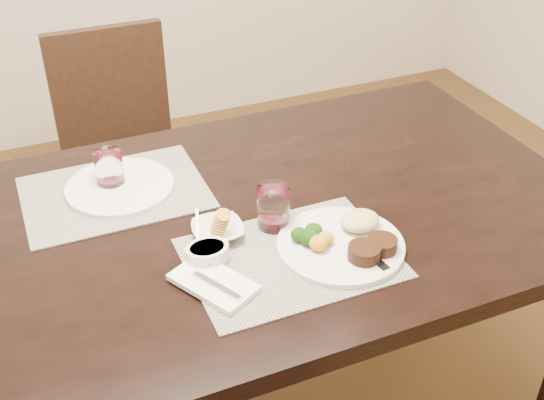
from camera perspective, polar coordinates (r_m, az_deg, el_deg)
name	(u,v)px	position (r m, az deg, el deg)	size (l,w,h in m)	color
dining_table	(197,252)	(1.70, -6.25, -4.36)	(2.00, 1.00, 0.75)	black
chair_far	(122,142)	(2.56, -12.46, 4.79)	(0.42, 0.42, 0.90)	black
placemat_near	(290,258)	(1.54, 1.55, -4.86)	(0.46, 0.34, 0.00)	gray
placemat_far	(115,192)	(1.81, -13.03, 0.62)	(0.46, 0.34, 0.00)	gray
dinner_plate	(347,241)	(1.57, 6.29, -3.43)	(0.29, 0.29, 0.05)	silver
napkin_fork	(214,282)	(1.47, -4.91, -6.89)	(0.18, 0.21, 0.02)	white
steak_knife	(365,251)	(1.57, 7.83, -4.25)	(0.04, 0.26, 0.01)	silver
cracker_bowl	(218,230)	(1.60, -4.58, -2.54)	(0.13, 0.13, 0.05)	silver
sauce_ramekin	(207,253)	(1.53, -5.43, -4.42)	(0.10, 0.15, 0.08)	silver
wine_glass_near	(274,208)	(1.61, 0.13, -0.71)	(0.08, 0.08, 0.11)	white
far_plate	(120,187)	(1.81, -12.61, 1.10)	(0.28, 0.28, 0.01)	silver
wine_glass_far	(110,171)	(1.81, -13.43, 2.37)	(0.07, 0.07, 0.10)	white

